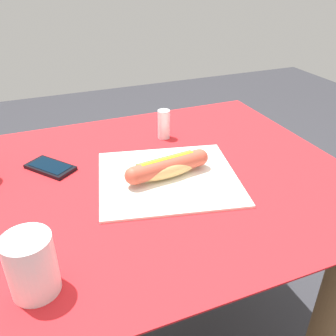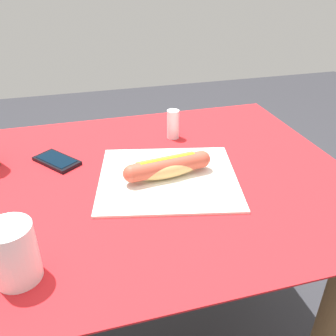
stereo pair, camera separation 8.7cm
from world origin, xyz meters
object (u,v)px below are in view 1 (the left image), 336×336
(hot_dog, at_px, (168,167))
(salt_shaker, at_px, (164,124))
(drinking_cup, at_px, (31,265))
(cell_phone, at_px, (50,167))

(hot_dog, height_order, salt_shaker, salt_shaker)
(hot_dog, bearing_deg, drinking_cup, -143.76)
(cell_phone, bearing_deg, hot_dog, -30.81)
(cell_phone, relative_size, salt_shaker, 1.61)
(drinking_cup, distance_m, salt_shaker, 0.61)
(salt_shaker, bearing_deg, drinking_cup, -131.13)
(hot_dog, xyz_separation_m, drinking_cup, (-0.32, -0.24, 0.02))
(cell_phone, height_order, drinking_cup, drinking_cup)
(hot_dog, relative_size, cell_phone, 1.61)
(cell_phone, height_order, salt_shaker, salt_shaker)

